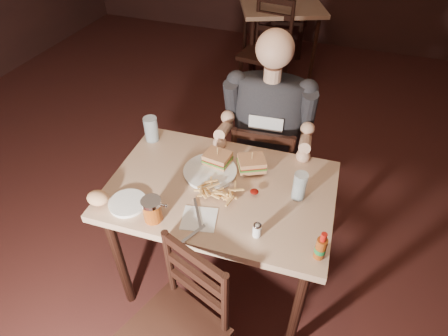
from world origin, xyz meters
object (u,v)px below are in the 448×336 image
(glass_right, at_px, (300,186))
(main_table, at_px, (221,201))
(bg_chair_far, at_px, (289,17))
(bg_chair_near, at_px, (265,54))
(chair_far, at_px, (264,171))
(bg_table, at_px, (280,11))
(glass_left, at_px, (151,129))
(syrup_dispenser, at_px, (152,210))
(diner, at_px, (268,113))
(hot_sauce, at_px, (321,245))
(dinner_plate, at_px, (210,172))
(side_plate, at_px, (128,204))

(glass_right, bearing_deg, main_table, -170.58)
(bg_chair_far, bearing_deg, bg_chair_near, 76.90)
(chair_far, relative_size, bg_chair_near, 0.92)
(bg_table, distance_m, glass_left, 2.50)
(bg_chair_far, bearing_deg, syrup_dispenser, 79.02)
(main_table, xyz_separation_m, glass_right, (0.36, 0.06, 0.17))
(chair_far, distance_m, diner, 0.46)
(hot_sauce, bearing_deg, bg_table, 105.79)
(glass_left, height_order, glass_right, glass_right)
(bg_table, xyz_separation_m, hot_sauce, (0.84, -2.96, 0.16))
(diner, height_order, glass_right, diner)
(hot_sauce, bearing_deg, syrup_dispenser, -176.59)
(chair_far, relative_size, syrup_dispenser, 7.56)
(hot_sauce, distance_m, syrup_dispenser, 0.71)
(bg_table, distance_m, syrup_dispenser, 3.00)
(glass_right, height_order, hot_sauce, glass_right)
(glass_right, bearing_deg, bg_chair_far, 102.21)
(diner, bearing_deg, chair_far, 90.00)
(glass_left, bearing_deg, dinner_plate, -21.12)
(chair_far, distance_m, bg_chair_far, 2.74)
(bg_table, relative_size, glass_left, 7.64)
(glass_left, relative_size, side_plate, 0.83)
(main_table, xyz_separation_m, diner, (0.09, 0.52, 0.21))
(glass_right, distance_m, syrup_dispenser, 0.66)
(bg_chair_far, bearing_deg, diner, 85.73)
(bg_chair_far, relative_size, bg_chair_near, 0.95)
(glass_right, xyz_separation_m, side_plate, (-0.71, -0.30, -0.06))
(diner, distance_m, glass_right, 0.53)
(bg_chair_near, distance_m, dinner_plate, 2.13)
(bg_chair_far, relative_size, syrup_dispenser, 7.85)
(diner, xyz_separation_m, side_plate, (-0.44, -0.76, -0.11))
(main_table, bearing_deg, glass_left, 154.40)
(bg_table, relative_size, chair_far, 1.24)
(chair_far, distance_m, bg_chair_near, 1.66)
(chair_far, height_order, glass_left, glass_left)
(glass_left, height_order, side_plate, glass_left)
(bg_table, height_order, dinner_plate, dinner_plate)
(dinner_plate, height_order, glass_right, glass_right)
(main_table, distance_m, dinner_plate, 0.15)
(side_plate, bearing_deg, bg_table, 89.69)
(dinner_plate, bearing_deg, bg_chair_near, 96.96)
(syrup_dispenser, bearing_deg, side_plate, 164.83)
(main_table, distance_m, bg_chair_near, 2.21)
(chair_far, distance_m, glass_left, 0.78)
(hot_sauce, relative_size, syrup_dispenser, 1.25)
(diner, relative_size, syrup_dispenser, 8.02)
(bg_chair_far, xyz_separation_m, syrup_dispenser, (0.13, -3.55, 0.39))
(main_table, height_order, bg_table, same)
(glass_left, height_order, hot_sauce, hot_sauce)
(bg_chair_near, height_order, syrup_dispenser, bg_chair_near)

